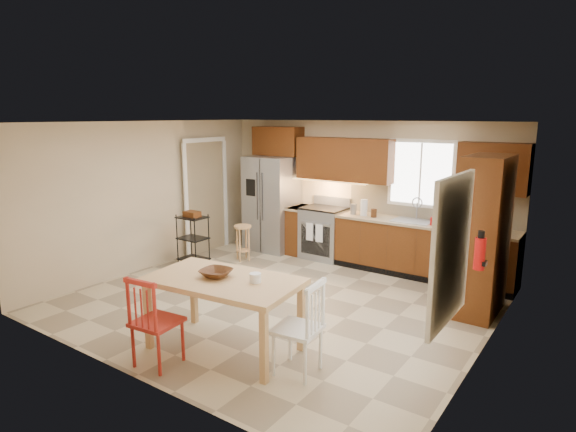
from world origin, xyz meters
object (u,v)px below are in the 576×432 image
(range_stove, at_px, (324,233))
(bar_stool, at_px, (243,243))
(table_jar, at_px, (255,280))
(refrigerator, at_px, (272,203))
(chair_white, at_px, (297,327))
(utility_cart, at_px, (193,241))
(fire_extinguisher, at_px, (480,254))
(table_bowl, at_px, (216,277))
(soap_bottle, at_px, (434,219))
(chair_red, at_px, (157,320))
(dining_table, at_px, (224,315))
(pantry, at_px, (484,236))

(range_stove, distance_m, bar_stool, 1.50)
(range_stove, relative_size, table_jar, 5.92)
(refrigerator, xyz_separation_m, chair_white, (3.00, -3.59, -0.41))
(range_stove, height_order, utility_cart, utility_cart)
(fire_extinguisher, bearing_deg, table_bowl, -145.06)
(soap_bottle, distance_m, chair_red, 4.55)
(chair_white, bearing_deg, utility_cart, 55.26)
(refrigerator, bearing_deg, bar_stool, -88.69)
(range_stove, distance_m, dining_table, 3.81)
(soap_bottle, xyz_separation_m, chair_red, (-1.48, -4.27, -0.50))
(range_stove, distance_m, chair_white, 4.09)
(pantry, relative_size, chair_white, 2.12)
(table_bowl, height_order, table_jar, table_jar)
(chair_white, bearing_deg, range_stove, 20.73)
(dining_table, xyz_separation_m, chair_red, (-0.35, -0.65, 0.08))
(chair_red, bearing_deg, pantry, 48.07)
(fire_extinguisher, bearing_deg, refrigerator, 155.48)
(dining_table, bearing_deg, range_stove, 97.53)
(bar_stool, bearing_deg, refrigerator, 84.65)
(fire_extinguisher, relative_size, table_bowl, 1.05)
(refrigerator, relative_size, pantry, 0.87)
(range_stove, distance_m, utility_cart, 2.37)
(range_stove, height_order, fire_extinguisher, fire_extinguisher)
(fire_extinguisher, distance_m, table_jar, 2.48)
(soap_bottle, bearing_deg, dining_table, -107.38)
(range_stove, xyz_separation_m, table_jar, (1.27, -3.60, 0.40))
(fire_extinguisher, height_order, chair_white, fire_extinguisher)
(fire_extinguisher, bearing_deg, soap_bottle, 120.53)
(table_jar, bearing_deg, refrigerator, 124.33)
(dining_table, distance_m, table_jar, 0.59)
(range_stove, distance_m, pantry, 3.19)
(chair_white, distance_m, bar_stool, 4.01)
(chair_white, distance_m, utility_cart, 3.87)
(pantry, bearing_deg, chair_red, -125.83)
(table_jar, xyz_separation_m, utility_cart, (-2.81, 1.80, -0.39))
(soap_bottle, xyz_separation_m, dining_table, (-1.13, -3.62, -0.58))
(chair_red, distance_m, table_bowl, 0.77)
(fire_extinguisher, distance_m, table_bowl, 2.93)
(dining_table, bearing_deg, utility_cart, 135.99)
(fire_extinguisher, bearing_deg, chair_white, -129.46)
(refrigerator, relative_size, dining_table, 1.08)
(pantry, distance_m, fire_extinguisher, 1.07)
(chair_white, distance_m, table_bowl, 1.11)
(table_bowl, xyz_separation_m, table_jar, (0.47, 0.11, 0.03))
(soap_bottle, bearing_deg, table_jar, -102.26)
(soap_bottle, height_order, chair_white, soap_bottle)
(refrigerator, bearing_deg, table_bowl, -61.94)
(refrigerator, distance_m, dining_table, 4.21)
(pantry, distance_m, table_bowl, 3.50)
(chair_white, xyz_separation_m, bar_stool, (-2.98, 2.68, -0.17))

